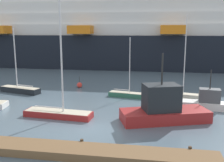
{
  "coord_description": "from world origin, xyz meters",
  "views": [
    {
      "loc": [
        4.96,
        -20.88,
        8.37
      ],
      "look_at": [
        0.0,
        9.66,
        2.36
      ],
      "focal_mm": 41.79,
      "sensor_mm": 36.0,
      "label": 1
    }
  ],
  "objects_px": {
    "sailboat_3": "(58,111)",
    "fishing_boat_0": "(163,108)",
    "sailboat_2": "(20,89)",
    "channel_buoy_0": "(79,85)",
    "sailboat_1": "(180,94)",
    "sailboat_4": "(127,94)",
    "fishing_boat_1": "(207,102)",
    "cruise_ship": "(91,30)"
  },
  "relations": [
    {
      "from": "channel_buoy_0",
      "to": "sailboat_3",
      "type": "bearing_deg",
      "value": -82.55
    },
    {
      "from": "channel_buoy_0",
      "to": "fishing_boat_1",
      "type": "bearing_deg",
      "value": -25.95
    },
    {
      "from": "sailboat_2",
      "to": "sailboat_3",
      "type": "distance_m",
      "value": 12.55
    },
    {
      "from": "sailboat_2",
      "to": "sailboat_4",
      "type": "xyz_separation_m",
      "value": [
        14.64,
        -0.0,
        -0.11
      ]
    },
    {
      "from": "channel_buoy_0",
      "to": "cruise_ship",
      "type": "relative_size",
      "value": 0.01
    },
    {
      "from": "fishing_boat_0",
      "to": "fishing_boat_1",
      "type": "distance_m",
      "value": 6.8
    },
    {
      "from": "sailboat_1",
      "to": "sailboat_3",
      "type": "distance_m",
      "value": 15.67
    },
    {
      "from": "sailboat_2",
      "to": "channel_buoy_0",
      "type": "relative_size",
      "value": 5.26
    },
    {
      "from": "sailboat_1",
      "to": "sailboat_3",
      "type": "relative_size",
      "value": 0.76
    },
    {
      "from": "cruise_ship",
      "to": "fishing_boat_1",
      "type": "bearing_deg",
      "value": -58.45
    },
    {
      "from": "sailboat_3",
      "to": "fishing_boat_0",
      "type": "distance_m",
      "value": 10.14
    },
    {
      "from": "fishing_boat_1",
      "to": "cruise_ship",
      "type": "xyz_separation_m",
      "value": [
        -21.27,
        34.53,
        7.61
      ]
    },
    {
      "from": "sailboat_1",
      "to": "sailboat_2",
      "type": "xyz_separation_m",
      "value": [
        -21.3,
        -0.62,
        0.01
      ]
    },
    {
      "from": "sailboat_2",
      "to": "fishing_boat_1",
      "type": "height_order",
      "value": "sailboat_2"
    },
    {
      "from": "sailboat_2",
      "to": "fishing_boat_0",
      "type": "height_order",
      "value": "sailboat_2"
    },
    {
      "from": "sailboat_1",
      "to": "cruise_ship",
      "type": "height_order",
      "value": "cruise_ship"
    },
    {
      "from": "fishing_boat_0",
      "to": "cruise_ship",
      "type": "relative_size",
      "value": 0.06
    },
    {
      "from": "fishing_boat_1",
      "to": "cruise_ship",
      "type": "height_order",
      "value": "cruise_ship"
    },
    {
      "from": "sailboat_3",
      "to": "cruise_ship",
      "type": "bearing_deg",
      "value": 104.06
    },
    {
      "from": "sailboat_3",
      "to": "fishing_boat_0",
      "type": "height_order",
      "value": "sailboat_3"
    },
    {
      "from": "sailboat_2",
      "to": "cruise_ship",
      "type": "xyz_separation_m",
      "value": [
        2.52,
        30.83,
        7.88
      ]
    },
    {
      "from": "sailboat_1",
      "to": "sailboat_2",
      "type": "height_order",
      "value": "sailboat_1"
    },
    {
      "from": "channel_buoy_0",
      "to": "fishing_boat_0",
      "type": "bearing_deg",
      "value": -47.37
    },
    {
      "from": "fishing_boat_1",
      "to": "sailboat_4",
      "type": "bearing_deg",
      "value": 164.47
    },
    {
      "from": "sailboat_3",
      "to": "fishing_boat_1",
      "type": "xyz_separation_m",
      "value": [
        14.94,
        5.2,
        0.15
      ]
    },
    {
      "from": "sailboat_4",
      "to": "fishing_boat_0",
      "type": "height_order",
      "value": "sailboat_4"
    },
    {
      "from": "fishing_boat_1",
      "to": "sailboat_1",
      "type": "bearing_deg",
      "value": 126.49
    },
    {
      "from": "sailboat_1",
      "to": "fishing_boat_0",
      "type": "xyz_separation_m",
      "value": [
        -2.34,
        -9.08,
        0.76
      ]
    },
    {
      "from": "sailboat_2",
      "to": "fishing_boat_0",
      "type": "distance_m",
      "value": 20.78
    },
    {
      "from": "sailboat_1",
      "to": "fishing_boat_1",
      "type": "xyz_separation_m",
      "value": [
        2.5,
        -4.32,
        0.29
      ]
    },
    {
      "from": "sailboat_1",
      "to": "fishing_boat_0",
      "type": "height_order",
      "value": "sailboat_1"
    },
    {
      "from": "sailboat_1",
      "to": "sailboat_4",
      "type": "relative_size",
      "value": 1.35
    },
    {
      "from": "sailboat_3",
      "to": "fishing_boat_1",
      "type": "height_order",
      "value": "sailboat_3"
    },
    {
      "from": "sailboat_2",
      "to": "cruise_ship",
      "type": "height_order",
      "value": "cruise_ship"
    },
    {
      "from": "sailboat_3",
      "to": "fishing_boat_0",
      "type": "bearing_deg",
      "value": 7.51
    },
    {
      "from": "sailboat_2",
      "to": "channel_buoy_0",
      "type": "bearing_deg",
      "value": -133.57
    },
    {
      "from": "cruise_ship",
      "to": "channel_buoy_0",
      "type": "bearing_deg",
      "value": -80.23
    },
    {
      "from": "sailboat_3",
      "to": "fishing_boat_1",
      "type": "bearing_deg",
      "value": 24.18
    },
    {
      "from": "sailboat_4",
      "to": "cruise_ship",
      "type": "xyz_separation_m",
      "value": [
        -12.12,
        30.83,
        7.99
      ]
    },
    {
      "from": "sailboat_1",
      "to": "cruise_ship",
      "type": "xyz_separation_m",
      "value": [
        -18.78,
        30.21,
        7.89
      ]
    },
    {
      "from": "sailboat_2",
      "to": "fishing_boat_0",
      "type": "xyz_separation_m",
      "value": [
        18.96,
        -8.46,
        0.75
      ]
    },
    {
      "from": "sailboat_2",
      "to": "channel_buoy_0",
      "type": "distance_m",
      "value": 8.37
    }
  ]
}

